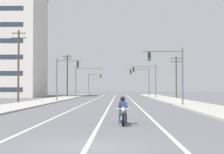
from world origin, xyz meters
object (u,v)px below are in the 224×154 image
(traffic_signal_far_right, at_px, (143,78))
(traffic_signal_mid_left, at_px, (83,77))
(traffic_signal_mid_right, at_px, (148,76))
(traffic_signal_far_left, at_px, (93,81))
(traffic_signal_near_right, at_px, (171,68))
(traffic_signal_near_left, at_px, (64,73))
(motorcycle_with_rider, at_px, (123,113))
(utility_pole_left_far, at_px, (67,74))
(utility_pole_right_far, at_px, (176,75))
(utility_pole_left_near, at_px, (18,64))

(traffic_signal_far_right, bearing_deg, traffic_signal_mid_left, -161.14)
(traffic_signal_mid_right, xyz_separation_m, traffic_signal_far_left, (-12.87, 36.58, -0.05))
(traffic_signal_near_right, height_order, traffic_signal_near_left, same)
(motorcycle_with_rider, relative_size, utility_pole_left_far, 0.21)
(traffic_signal_near_right, distance_m, traffic_signal_far_left, 65.82)
(motorcycle_with_rider, xyz_separation_m, traffic_signal_far_right, (4.78, 58.18, 3.50))
(motorcycle_with_rider, xyz_separation_m, traffic_signal_mid_left, (-7.34, 54.04, 3.54))
(utility_pole_right_far, bearing_deg, traffic_signal_near_left, -135.47)
(traffic_signal_mid_right, relative_size, utility_pole_left_near, 0.63)
(traffic_signal_far_left, bearing_deg, traffic_signal_near_left, -90.46)
(traffic_signal_near_left, relative_size, utility_pole_left_near, 0.63)
(traffic_signal_near_left, bearing_deg, traffic_signal_far_right, 62.56)
(motorcycle_with_rider, bearing_deg, utility_pole_left_far, 100.33)
(motorcycle_with_rider, xyz_separation_m, utility_pole_left_near, (-13.91, 30.44, 4.66))
(utility_pole_left_far, bearing_deg, utility_pole_left_near, -90.93)
(utility_pole_left_near, bearing_deg, traffic_signal_near_right, -27.72)
(traffic_signal_near_left, height_order, utility_pole_left_far, utility_pole_left_far)
(traffic_signal_far_right, distance_m, utility_pole_right_far, 8.69)
(traffic_signal_mid_right, relative_size, utility_pole_right_far, 0.77)
(traffic_signal_mid_left, distance_m, utility_pole_left_far, 19.48)
(traffic_signal_near_right, distance_m, traffic_signal_near_left, 18.77)
(traffic_signal_far_right, distance_m, traffic_signal_far_left, 29.41)
(traffic_signal_far_right, height_order, traffic_signal_far_left, same)
(motorcycle_with_rider, xyz_separation_m, utility_pole_right_far, (10.86, 51.98, 3.80))
(traffic_signal_mid_right, height_order, traffic_signal_mid_left, same)
(utility_pole_right_far, bearing_deg, utility_pole_left_near, -139.00)
(utility_pole_right_far, xyz_separation_m, utility_pole_left_far, (-24.09, 20.58, 1.15))
(traffic_signal_mid_right, bearing_deg, utility_pole_right_far, 33.34)
(traffic_signal_near_right, xyz_separation_m, traffic_signal_mid_right, (-0.28, 27.91, 0.04))
(motorcycle_with_rider, bearing_deg, traffic_signal_mid_left, 97.73)
(utility_pole_left_far, bearing_deg, traffic_signal_mid_right, -52.99)
(traffic_signal_mid_right, distance_m, traffic_signal_far_right, 9.98)
(traffic_signal_near_left, height_order, utility_pole_left_near, utility_pole_left_near)
(traffic_signal_far_left, height_order, utility_pole_right_far, utility_pole_right_far)
(traffic_signal_near_left, height_order, utility_pole_right_far, utility_pole_right_far)
(traffic_signal_far_right, distance_m, utility_pole_left_far, 23.09)
(traffic_signal_mid_left, distance_m, utility_pole_right_far, 18.32)
(motorcycle_with_rider, relative_size, traffic_signal_near_right, 0.35)
(traffic_signal_far_right, bearing_deg, traffic_signal_far_left, 115.20)
(traffic_signal_far_left, relative_size, utility_pole_left_far, 0.60)
(traffic_signal_near_right, xyz_separation_m, utility_pole_left_near, (-19.32, 10.15, 1.18))
(utility_pole_left_near, bearing_deg, utility_pole_right_far, 41.00)
(traffic_signal_mid_left, bearing_deg, motorcycle_with_rider, -82.27)
(traffic_signal_far_right, xyz_separation_m, utility_pole_right_far, (6.08, -6.21, 0.30))
(traffic_signal_far_right, bearing_deg, utility_pole_left_near, -123.97)
(traffic_signal_far_left, relative_size, utility_pole_left_near, 0.63)
(traffic_signal_near_right, relative_size, traffic_signal_far_left, 1.00)
(motorcycle_with_rider, xyz_separation_m, traffic_signal_near_right, (5.41, 20.29, 3.48))
(traffic_signal_near_right, xyz_separation_m, utility_pole_left_far, (-18.64, 52.26, 1.48))
(traffic_signal_far_left, bearing_deg, traffic_signal_mid_right, -70.62)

